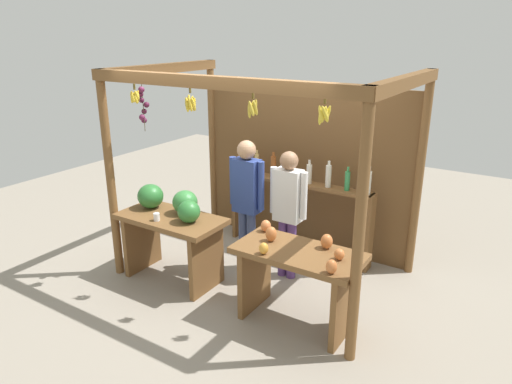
{
  "coord_description": "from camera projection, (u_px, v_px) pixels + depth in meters",
  "views": [
    {
      "loc": [
        2.72,
        -4.48,
        2.86
      ],
      "look_at": [
        0.0,
        -0.2,
        1.11
      ],
      "focal_mm": 32.86,
      "sensor_mm": 36.0,
      "label": 1
    }
  ],
  "objects": [
    {
      "name": "fruit_counter_right",
      "position": [
        298.0,
        270.0,
        4.68
      ],
      "size": [
        1.28,
        0.64,
        0.97
      ],
      "color": "brown",
      "rests_on": "ground"
    },
    {
      "name": "vendor_man",
      "position": [
        247.0,
        194.0,
        5.63
      ],
      "size": [
        0.48,
        0.22,
        1.66
      ],
      "rotation": [
        0.0,
        0.0,
        0.16
      ],
      "color": "#404F7D",
      "rests_on": "ground"
    },
    {
      "name": "vendor_woman",
      "position": [
        288.0,
        204.0,
        5.47
      ],
      "size": [
        0.48,
        0.21,
        1.58
      ],
      "rotation": [
        0.0,
        0.0,
        0.06
      ],
      "color": "#533474",
      "rests_on": "ground"
    },
    {
      "name": "bottle_shelf_unit",
      "position": [
        298.0,
        195.0,
        6.17
      ],
      "size": [
        2.03,
        0.22,
        1.35
      ],
      "color": "brown",
      "rests_on": "ground"
    },
    {
      "name": "market_stall",
      "position": [
        284.0,
        153.0,
        5.79
      ],
      "size": [
        3.17,
        2.07,
        2.47
      ],
      "color": "brown",
      "rests_on": "ground"
    },
    {
      "name": "ground_plane",
      "position": [
        264.0,
        271.0,
        5.88
      ],
      "size": [
        12.0,
        12.0,
        0.0
      ],
      "primitive_type": "plane",
      "color": "gray",
      "rests_on": "ground"
    },
    {
      "name": "fruit_counter_left",
      "position": [
        172.0,
        221.0,
        5.53
      ],
      "size": [
        1.28,
        0.65,
        1.11
      ],
      "color": "brown",
      "rests_on": "ground"
    }
  ]
}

